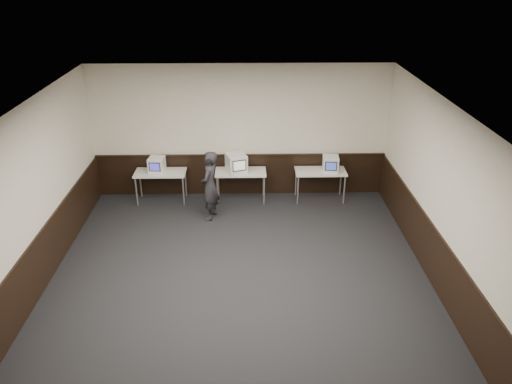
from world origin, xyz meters
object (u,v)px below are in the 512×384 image
emac_center (236,163)px  person (210,186)px  desk_left (160,175)px  desk_center (241,174)px  emac_right (330,164)px  desk_right (320,173)px  emac_left (157,165)px

emac_center → person: (-0.57, -0.88, -0.17)m
emac_center → person: 1.07m
desk_left → desk_center: 1.90m
desk_center → emac_center: emac_center is taller
emac_right → desk_center: bearing=-175.2°
desk_right → emac_center: 2.02m
emac_left → emac_center: bearing=4.6°
person → emac_left: bearing=-110.5°
desk_left → person: (1.23, -0.90, 0.11)m
desk_left → desk_center: same height
desk_center → desk_right: same height
emac_left → emac_center: (1.87, -0.03, 0.04)m
emac_center → desk_center: bearing=-9.4°
desk_left → person: bearing=-36.2°
desk_left → emac_left: (-0.07, 0.02, 0.25)m
desk_left → desk_right: same height
desk_center → person: size_ratio=0.76×
desk_center → emac_left: (-1.97, 0.02, 0.25)m
emac_right → person: 2.93m
emac_left → person: size_ratio=0.26×
desk_center → desk_right: (1.90, 0.00, 0.00)m
emac_right → person: person is taller
desk_right → desk_left: bearing=180.0°
emac_center → emac_right: emac_center is taller
desk_center → person: person is taller
person → desk_right: bearing=123.9°
desk_center → desk_right: size_ratio=1.00×
person → desk_left: bearing=-111.6°
person → emac_center: bearing=161.6°
desk_left → emac_center: (1.80, -0.02, 0.29)m
desk_right → desk_center: bearing=180.0°
desk_center → person: bearing=-126.7°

